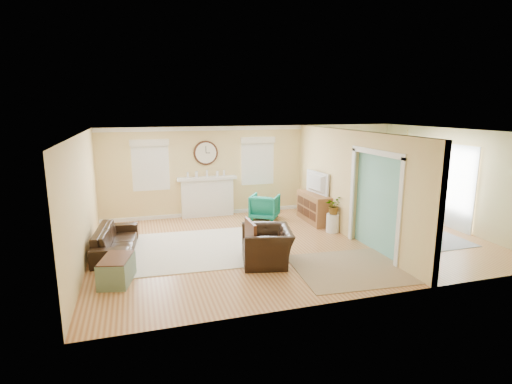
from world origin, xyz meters
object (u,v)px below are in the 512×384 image
eames_chair (267,246)px  credenza (314,208)px  green_chair (265,207)px  dining_table (397,220)px  sofa (116,240)px

eames_chair → credenza: (2.20, 2.49, 0.04)m
eames_chair → green_chair: eames_chair is taller
dining_table → eames_chair: bearing=106.3°
eames_chair → green_chair: size_ratio=1.44×
eames_chair → credenza: size_ratio=0.80×
green_chair → dining_table: (2.82, -2.21, -0.03)m
eames_chair → credenza: bearing=150.5°
green_chair → credenza: size_ratio=0.56×
eames_chair → credenza: credenza is taller
dining_table → green_chair: bearing=53.7°
sofa → credenza: (5.18, 1.00, 0.11)m
sofa → dining_table: dining_table is taller
eames_chair → green_chair: bearing=174.7°
sofa → credenza: bearing=-73.6°
sofa → green_chair: bearing=-61.2°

